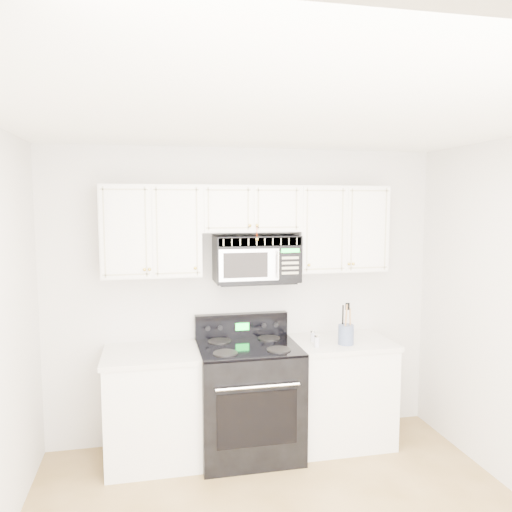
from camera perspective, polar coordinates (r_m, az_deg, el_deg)
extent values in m
cube|color=white|center=(2.77, 5.85, 15.96)|extent=(3.50, 3.50, 0.01)
cube|color=beige|center=(4.50, -1.20, -4.45)|extent=(3.50, 0.01, 2.60)
cube|color=white|center=(4.37, -11.17, -16.69)|extent=(0.82, 0.63, 0.88)
cube|color=silver|center=(4.21, -11.30, -10.91)|extent=(0.86, 0.65, 0.04)
cube|color=black|center=(4.57, -11.07, -21.01)|extent=(0.82, 0.55, 0.10)
cube|color=white|center=(4.66, 9.64, -15.15)|extent=(0.82, 0.63, 0.88)
cube|color=silver|center=(4.52, 9.75, -9.71)|extent=(0.86, 0.65, 0.04)
cube|color=black|center=(4.85, 9.37, -19.29)|extent=(0.82, 0.55, 0.10)
cube|color=black|center=(4.39, -0.88, -16.15)|extent=(0.83, 0.71, 0.92)
cube|color=black|center=(4.07, 0.15, -18.17)|extent=(0.64, 0.01, 0.44)
cylinder|color=white|center=(3.95, 0.24, -14.74)|extent=(0.66, 0.02, 0.02)
cube|color=black|center=(4.24, -0.89, -10.33)|extent=(0.83, 0.71, 0.02)
cube|color=black|center=(4.51, -1.68, -7.94)|extent=(0.83, 0.08, 0.22)
cube|color=#06D92E|center=(4.47, -1.58, -8.08)|extent=(0.12, 0.00, 0.07)
cube|color=white|center=(4.19, -11.88, 2.83)|extent=(0.80, 0.33, 0.75)
cube|color=white|center=(4.50, 9.51, 3.10)|extent=(0.80, 0.33, 0.75)
cube|color=white|center=(4.26, -0.80, 5.44)|extent=(0.84, 0.33, 0.39)
sphere|color=gold|center=(4.03, -12.06, -1.51)|extent=(0.03, 0.03, 0.03)
sphere|color=gold|center=(4.04, -6.96, -1.39)|extent=(0.03, 0.03, 0.03)
sphere|color=gold|center=(4.24, 6.09, -1.04)|extent=(0.03, 0.03, 0.03)
sphere|color=gold|center=(4.36, 10.59, -0.91)|extent=(0.03, 0.03, 0.03)
sphere|color=gold|center=(4.08, -0.70, 3.51)|extent=(0.03, 0.03, 0.03)
sphere|color=gold|center=(4.09, 0.13, 3.52)|extent=(0.03, 0.03, 0.03)
cylinder|color=#C42500|center=(4.09, 0.10, 2.76)|extent=(0.00, 0.00, 0.11)
sphere|color=gold|center=(4.10, 0.10, 1.93)|extent=(0.04, 0.04, 0.04)
cube|color=black|center=(4.29, 0.02, -0.27)|extent=(0.72, 0.36, 0.40)
cube|color=#B1A88B|center=(4.10, 0.52, 1.63)|extent=(0.70, 0.01, 0.07)
cube|color=#BCBCBC|center=(4.09, -0.78, -1.04)|extent=(0.50, 0.01, 0.26)
cube|color=black|center=(4.08, -1.18, -1.06)|extent=(0.37, 0.01, 0.21)
cube|color=black|center=(4.18, 3.92, -0.91)|extent=(0.20, 0.01, 0.26)
cube|color=#06D92E|center=(4.16, 3.96, 0.63)|extent=(0.16, 0.00, 0.03)
cylinder|color=white|center=(4.11, 2.55, -1.02)|extent=(0.02, 0.02, 0.23)
cylinder|color=#4D5575|center=(4.38, 10.24, -8.83)|extent=(0.13, 0.13, 0.17)
cylinder|color=#A17040|center=(4.37, 10.71, -7.76)|extent=(0.01, 0.01, 0.29)
cylinder|color=black|center=(4.38, 9.88, -7.57)|extent=(0.01, 0.01, 0.31)
cylinder|color=#A17040|center=(4.32, 10.21, -7.62)|extent=(0.01, 0.01, 0.34)
cylinder|color=#B4B1C5|center=(4.44, 6.50, -9.15)|extent=(0.04, 0.04, 0.08)
cylinder|color=white|center=(4.43, 6.51, -8.55)|extent=(0.04, 0.04, 0.02)
cylinder|color=#B4B1C5|center=(4.26, 6.97, -9.73)|extent=(0.04, 0.04, 0.09)
cylinder|color=white|center=(4.25, 6.98, -9.04)|extent=(0.04, 0.04, 0.02)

